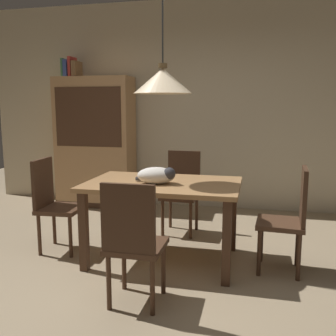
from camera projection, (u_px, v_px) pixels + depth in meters
name	position (u px, v px, depth m)	size (l,w,h in m)	color
ground	(147.00, 286.00, 3.07)	(10.00, 10.00, 0.00)	#998466
back_wall	(198.00, 106.00, 5.38)	(6.40, 0.10, 2.90)	beige
dining_table	(163.00, 193.00, 3.50)	(1.40, 0.90, 0.75)	#A87A4C
chair_near_front	(133.00, 239.00, 2.67)	(0.40, 0.40, 0.93)	#472D1E
chair_right_side	(290.00, 215.00, 3.26)	(0.42, 0.42, 0.93)	#472D1E
chair_left_side	(53.00, 201.00, 3.77)	(0.43, 0.43, 0.93)	#472D1E
chair_far_back	(182.00, 188.00, 4.36)	(0.42, 0.42, 0.93)	#472D1E
cat_sleeping	(157.00, 175.00, 3.40)	(0.40, 0.28, 0.16)	silver
pendant_lamp	(163.00, 81.00, 3.33)	(0.52, 0.52, 1.30)	beige
hutch_bookcase	(95.00, 145.00, 5.48)	(1.12, 0.45, 1.85)	tan
book_green_slim	(65.00, 68.00, 5.41)	(0.03, 0.20, 0.26)	#427A4C
book_blue_wide	(68.00, 69.00, 5.39)	(0.06, 0.24, 0.24)	#384C93
book_red_tall	(72.00, 67.00, 5.38)	(0.04, 0.22, 0.28)	#B73833
book_brown_thick	(77.00, 69.00, 5.37)	(0.06, 0.24, 0.22)	brown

